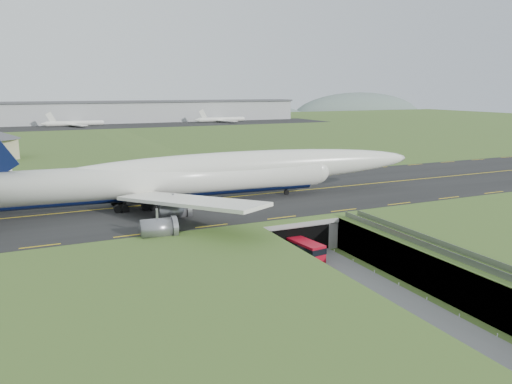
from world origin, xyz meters
name	(u,v)px	position (x,y,z in m)	size (l,w,h in m)	color
ground	(324,267)	(0.00, 0.00, 0.00)	(900.00, 900.00, 0.00)	#3C5A24
airfield_deck	(325,251)	(0.00, 0.00, 3.00)	(800.00, 800.00, 6.00)	gray
trench_road	(350,282)	(0.00, -7.50, 0.10)	(12.00, 75.00, 0.20)	slate
taxiway	(247,196)	(0.00, 33.00, 6.09)	(800.00, 44.00, 0.18)	black
tunnel_portal	(280,225)	(0.00, 16.71, 3.33)	(17.00, 22.30, 6.00)	gray
guideway	(461,263)	(11.00, -19.11, 5.32)	(3.00, 53.00, 7.05)	#A8A8A3
jumbo_jet	(195,176)	(-12.84, 31.32, 11.86)	(105.06, 65.52, 21.71)	white
shuttle_tram	(305,250)	(-1.14, 4.74, 1.85)	(4.24, 8.67, 3.37)	#B10B1E
cargo_terminal	(95,112)	(-0.08, 299.41, 13.96)	(320.00, 67.00, 15.60)	#B2B2B2
distant_hills	(147,124)	(64.38, 430.00, -4.00)	(700.00, 91.00, 60.00)	slate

